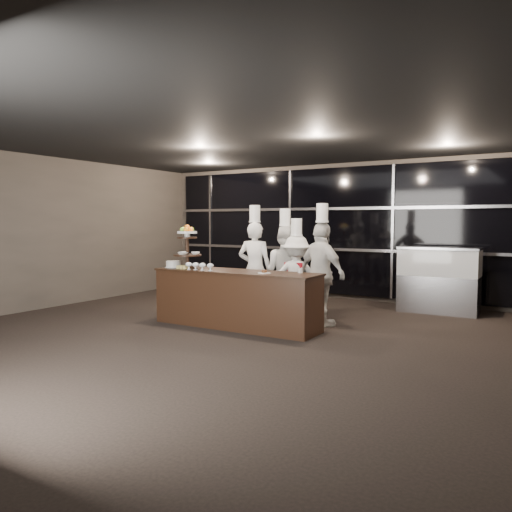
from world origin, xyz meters
The scene contains 14 objects.
room centered at (0.00, 0.00, 1.50)m, with size 10.00×10.00×10.00m.
window_wall centered at (0.00, 4.94, 1.50)m, with size 8.60×0.10×2.80m.
buffet_counter centered at (-0.30, 1.25, 0.47)m, with size 2.84×0.74×0.92m.
display_stand centered at (-1.30, 1.25, 1.34)m, with size 0.48×0.48×0.74m.
compotes centered at (-0.88, 1.03, 1.00)m, with size 0.55×0.11×0.12m.
layer_cake centered at (-1.57, 1.20, 0.97)m, with size 0.30×0.30×0.11m.
pastry_squares centered at (-1.26, 1.08, 0.95)m, with size 0.20×0.13×0.05m.
small_plate centered at (0.29, 1.15, 0.94)m, with size 0.20×0.20×0.05m.
chef_cup centered at (0.74, 1.50, 0.96)m, with size 0.08×0.08×0.07m, color white.
display_case centered at (2.26, 4.30, 0.69)m, with size 1.45×0.63×1.24m.
chef_a centered at (-0.54, 2.24, 0.88)m, with size 0.70×0.55×2.01m.
chef_b centered at (-0.01, 2.40, 0.84)m, with size 0.80×0.63×1.94m.
chef_c centered at (0.26, 2.31, 0.75)m, with size 1.09×0.87×1.77m.
chef_d centered at (0.86, 2.04, 0.87)m, with size 1.09×0.78×2.01m.
Camera 1 is at (4.13, -5.46, 1.72)m, focal length 35.00 mm.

